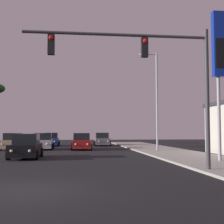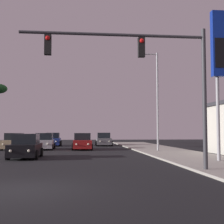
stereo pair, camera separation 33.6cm
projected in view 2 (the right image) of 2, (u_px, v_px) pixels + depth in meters
name	position (u px, v px, depth m)	size (l,w,h in m)	color
ground_plane	(21.00, 190.00, 9.77)	(120.00, 120.00, 0.00)	black
sidewalk_right	(196.00, 158.00, 20.65)	(5.00, 60.00, 0.12)	#9E998E
car_black	(26.00, 147.00, 21.52)	(2.04, 4.31, 1.68)	black
car_red	(82.00, 142.00, 31.57)	(2.04, 4.32, 1.68)	maroon
car_silver	(44.00, 142.00, 31.88)	(2.04, 4.34, 1.68)	#B7B7BC
car_grey	(104.00, 140.00, 40.34)	(2.04, 4.33, 1.68)	slate
car_blue	(53.00, 140.00, 39.58)	(2.04, 4.33, 1.68)	navy
car_tan	(14.00, 142.00, 31.54)	(2.04, 4.32, 1.68)	tan
traffic_light_mast	(151.00, 67.00, 14.20)	(8.51, 0.36, 6.50)	#38383D
street_lamp	(156.00, 96.00, 28.59)	(1.74, 0.24, 9.00)	#99999E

